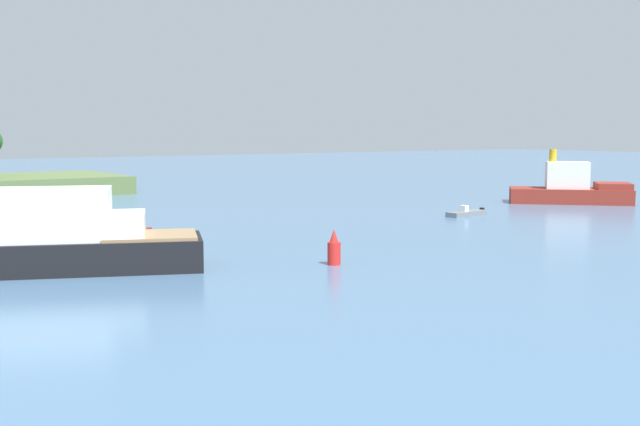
{
  "coord_description": "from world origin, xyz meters",
  "views": [
    {
      "loc": [
        -30.3,
        -3.7,
        7.12
      ],
      "look_at": [
        1.94,
        42.74,
        1.2
      ],
      "focal_mm": 44.65,
      "sensor_mm": 36.0,
      "label": 1
    }
  ],
  "objects_px": {
    "tugboat": "(572,189)",
    "fishing_skiff": "(466,213)",
    "channel_buoy_red": "(334,250)",
    "small_motorboat": "(124,236)"
  },
  "relations": [
    {
      "from": "fishing_skiff",
      "to": "channel_buoy_red",
      "type": "bearing_deg",
      "value": -150.23
    },
    {
      "from": "fishing_skiff",
      "to": "small_motorboat",
      "type": "xyz_separation_m",
      "value": [
        -28.74,
        2.37,
        0.03
      ]
    },
    {
      "from": "fishing_skiff",
      "to": "channel_buoy_red",
      "type": "height_order",
      "value": "channel_buoy_red"
    },
    {
      "from": "tugboat",
      "to": "fishing_skiff",
      "type": "bearing_deg",
      "value": -171.65
    },
    {
      "from": "fishing_skiff",
      "to": "small_motorboat",
      "type": "bearing_deg",
      "value": 175.29
    },
    {
      "from": "small_motorboat",
      "to": "tugboat",
      "type": "height_order",
      "value": "tugboat"
    },
    {
      "from": "small_motorboat",
      "to": "channel_buoy_red",
      "type": "distance_m",
      "value": 16.58
    },
    {
      "from": "fishing_skiff",
      "to": "channel_buoy_red",
      "type": "xyz_separation_m",
      "value": [
        -23.09,
        -13.21,
        0.58
      ]
    },
    {
      "from": "fishing_skiff",
      "to": "small_motorboat",
      "type": "distance_m",
      "value": 28.84
    },
    {
      "from": "small_motorboat",
      "to": "channel_buoy_red",
      "type": "bearing_deg",
      "value": -70.04
    }
  ]
}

